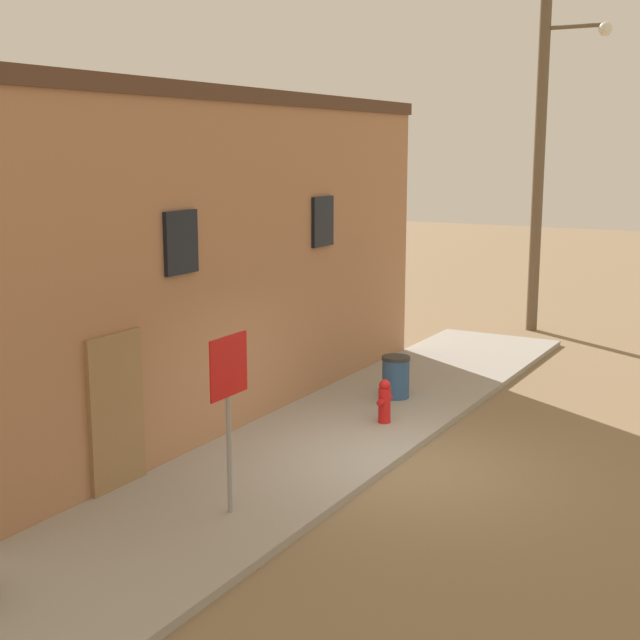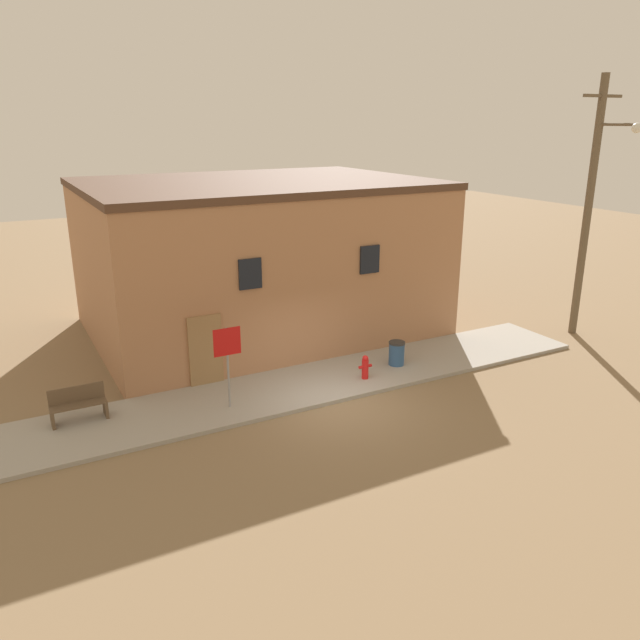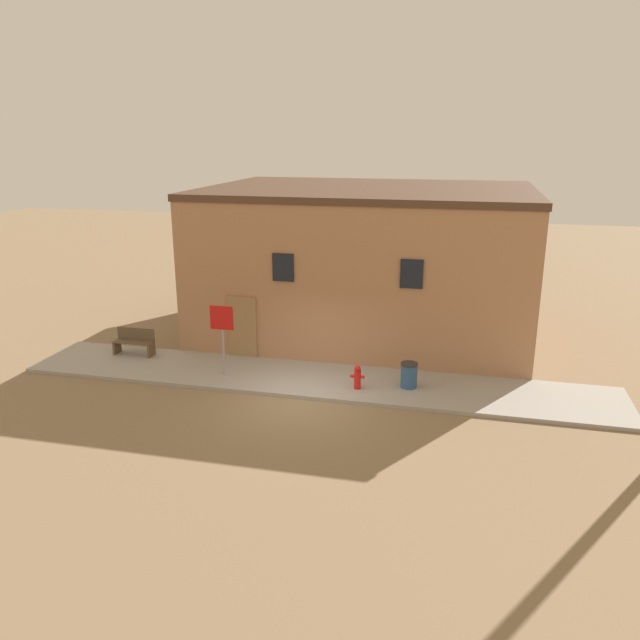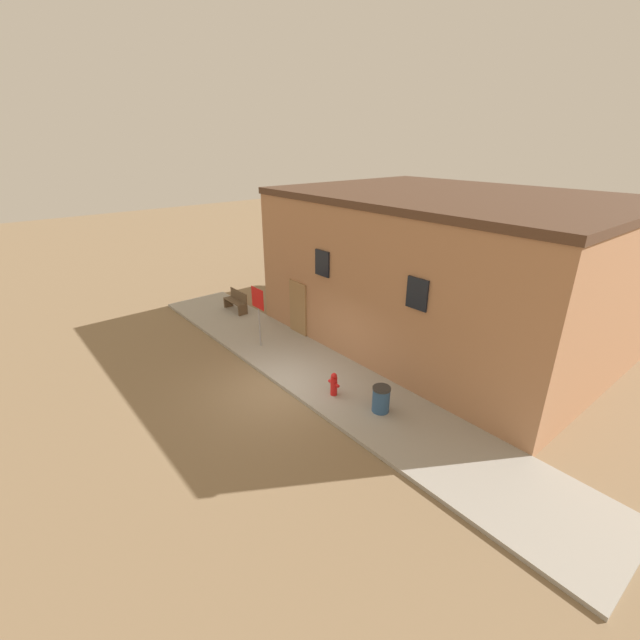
% 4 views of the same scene
% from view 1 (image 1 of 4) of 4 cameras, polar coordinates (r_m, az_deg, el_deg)
% --- Properties ---
extents(ground_plane, '(80.00, 80.00, 0.00)m').
position_cam_1_polar(ground_plane, '(13.20, 4.97, -9.29)').
color(ground_plane, '#846B4C').
extents(sidewalk, '(18.37, 2.83, 0.11)m').
position_cam_1_polar(sidewalk, '(13.79, -0.44, -8.10)').
color(sidewalk, '#9E998E').
rests_on(sidewalk, ground).
extents(brick_building, '(11.82, 8.76, 5.48)m').
position_cam_1_polar(brick_building, '(17.23, -16.05, 4.49)').
color(brick_building, '#A87551').
rests_on(brick_building, ground).
extents(fire_hydrant, '(0.43, 0.20, 0.73)m').
position_cam_1_polar(fire_hydrant, '(14.69, 4.15, -5.20)').
color(fire_hydrant, red).
rests_on(fire_hydrant, sidewalk).
extents(stop_sign, '(0.75, 0.06, 2.24)m').
position_cam_1_polar(stop_sign, '(10.86, -5.87, -4.39)').
color(stop_sign, gray).
rests_on(stop_sign, sidewalk).
extents(trash_bin, '(0.51, 0.51, 0.76)m').
position_cam_1_polar(trash_bin, '(16.16, 4.87, -3.64)').
color(trash_bin, '#2D517F').
rests_on(trash_bin, sidewalk).
extents(utility_pole, '(1.80, 1.71, 8.96)m').
position_cam_1_polar(utility_pole, '(22.80, 14.08, 11.14)').
color(utility_pole, brown).
rests_on(utility_pole, ground).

